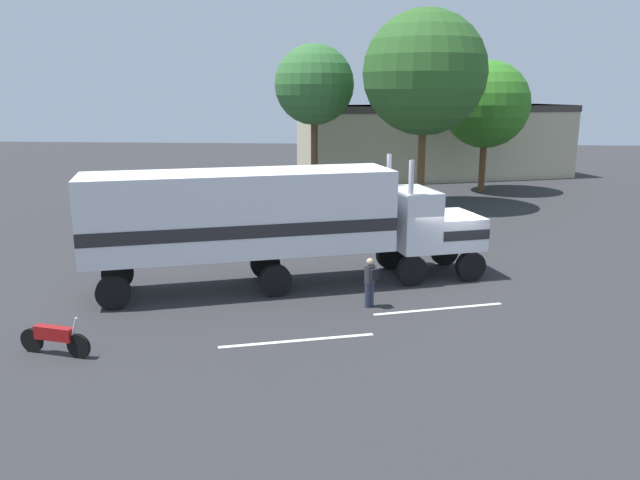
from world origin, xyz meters
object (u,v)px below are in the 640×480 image
at_px(tree_left, 486,105).
at_px(tree_center, 425,73).
at_px(semi_truck, 272,217).
at_px(motorcycle, 55,338).
at_px(tree_right, 314,85).
at_px(parked_car, 195,197).
at_px(person_bystander, 370,280).

bearing_deg(tree_left, tree_center, -127.04).
bearing_deg(tree_left, semi_truck, -116.59).
distance_m(motorcycle, tree_left, 33.29).
relative_size(tree_center, tree_right, 1.18).
bearing_deg(semi_truck, motorcycle, -127.50).
bearing_deg(parked_car, tree_right, 36.32).
relative_size(parked_car, tree_right, 0.48).
bearing_deg(semi_truck, tree_center, 68.09).
xyz_separation_m(person_bystander, tree_left, (7.76, 24.28, 5.01)).
bearing_deg(tree_right, person_bystander, -80.31).
distance_m(person_bystander, tree_right, 21.92).
bearing_deg(tree_right, parked_car, -143.68).
relative_size(person_bystander, tree_left, 0.18).
distance_m(person_bystander, tree_center, 19.56).
xyz_separation_m(parked_car, tree_right, (6.58, 4.84, 6.34)).
bearing_deg(tree_center, semi_truck, -111.91).
distance_m(person_bystander, tree_left, 25.97).
xyz_separation_m(semi_truck, tree_left, (11.18, 22.33, 3.38)).
height_order(parked_car, tree_left, tree_left).
bearing_deg(tree_right, tree_left, 17.56).
relative_size(parked_car, tree_left, 0.53).
height_order(parked_car, tree_center, tree_center).
relative_size(semi_truck, tree_left, 1.61).
height_order(semi_truck, person_bystander, semi_truck).
bearing_deg(tree_center, motorcycle, -116.80).
bearing_deg(motorcycle, tree_left, 60.77).
distance_m(semi_truck, motorcycle, 8.23).
relative_size(parked_car, motorcycle, 2.23).
height_order(semi_truck, tree_left, tree_left).
height_order(person_bystander, tree_right, tree_right).
relative_size(semi_truck, person_bystander, 8.71).
height_order(person_bystander, motorcycle, person_bystander).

